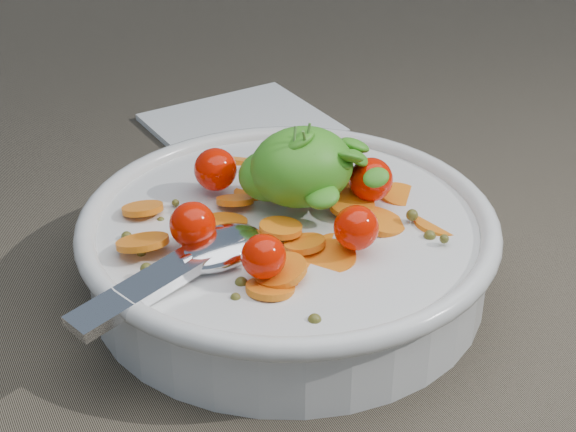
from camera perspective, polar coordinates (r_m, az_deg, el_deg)
name	(u,v)px	position (r m, az deg, el deg)	size (l,w,h in m)	color
ground	(298,273)	(0.66, 0.66, -3.69)	(6.00, 6.00, 0.00)	#675C4A
bowl	(288,244)	(0.63, -0.02, -1.84)	(0.32, 0.30, 0.13)	silver
napkin	(241,125)	(0.88, -3.07, 5.93)	(0.16, 0.14, 0.01)	white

